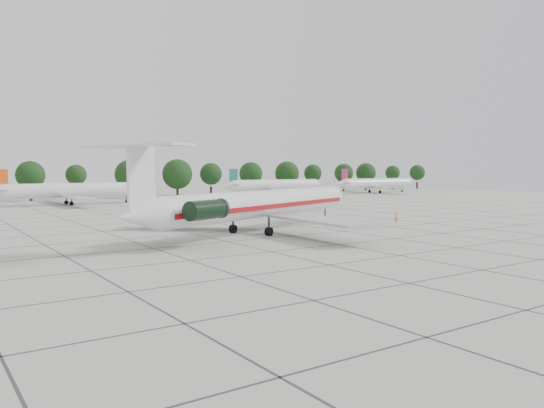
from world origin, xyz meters
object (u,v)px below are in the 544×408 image
object	(u,v)px
main_airliner	(254,204)
ground_crew	(396,218)
bg_airliner_d	(275,185)
bg_airliner_c	(73,191)
bg_airliner_e	(377,183)

from	to	relation	value
main_airliner	ground_crew	world-z (taller)	main_airliner
main_airliner	bg_airliner_d	xyz separation A→B (m)	(50.46, 68.27, -0.50)
ground_crew	main_airliner	bearing A→B (deg)	-42.46
bg_airliner_c	bg_airliner_d	world-z (taller)	same
ground_crew	bg_airliner_c	bearing A→B (deg)	-106.36
bg_airliner_e	bg_airliner_d	bearing A→B (deg)	174.95
ground_crew	bg_airliner_c	world-z (taller)	bg_airliner_c
main_airliner	bg_airliner_d	distance (m)	84.89
ground_crew	bg_airliner_d	world-z (taller)	bg_airliner_d
bg_airliner_e	ground_crew	bearing A→B (deg)	-133.98
main_airliner	ground_crew	xyz separation A→B (m)	(22.23, -1.32, -2.65)
bg_airliner_d	main_airliner	bearing A→B (deg)	-126.47
bg_airliner_c	bg_airliner_d	xyz separation A→B (m)	(55.07, 5.43, 0.00)
main_airliner	bg_airliner_e	size ratio (longest dim) A/B	1.41
main_airliner	bg_airliner_c	size ratio (longest dim) A/B	1.41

